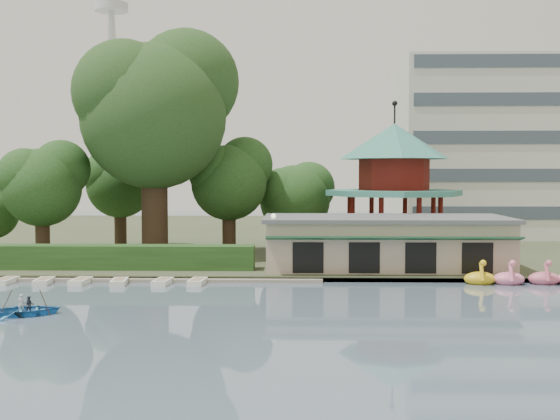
{
  "coord_description": "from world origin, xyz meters",
  "views": [
    {
      "loc": [
        3.21,
        -31.71,
        7.61
      ],
      "look_at": [
        2.0,
        18.0,
        5.0
      ],
      "focal_mm": 45.0,
      "sensor_mm": 36.0,
      "label": 1
    }
  ],
  "objects_px": {
    "big_tree": "(156,105)",
    "rowboat_with_passengers": "(25,305)",
    "dock": "(82,279)",
    "boathouse": "(386,242)",
    "pavilion": "(394,175)"
  },
  "relations": [
    {
      "from": "boathouse",
      "to": "big_tree",
      "type": "bearing_deg",
      "value": 161.7
    },
    {
      "from": "dock",
      "to": "big_tree",
      "type": "relative_size",
      "value": 1.72
    },
    {
      "from": "boathouse",
      "to": "big_tree",
      "type": "relative_size",
      "value": 0.94
    },
    {
      "from": "dock",
      "to": "big_tree",
      "type": "bearing_deg",
      "value": 73.93
    },
    {
      "from": "big_tree",
      "to": "dock",
      "type": "bearing_deg",
      "value": -106.07
    },
    {
      "from": "big_tree",
      "to": "rowboat_with_passengers",
      "type": "height_order",
      "value": "big_tree"
    },
    {
      "from": "pavilion",
      "to": "boathouse",
      "type": "bearing_deg",
      "value": -101.28
    },
    {
      "from": "big_tree",
      "to": "boathouse",
      "type": "bearing_deg",
      "value": -18.3
    },
    {
      "from": "rowboat_with_passengers",
      "to": "pavilion",
      "type": "bearing_deg",
      "value": 48.96
    },
    {
      "from": "boathouse",
      "to": "dock",
      "type": "bearing_deg",
      "value": -167.76
    },
    {
      "from": "dock",
      "to": "pavilion",
      "type": "distance_m",
      "value": 29.14
    },
    {
      "from": "dock",
      "to": "boathouse",
      "type": "distance_m",
      "value": 22.62
    },
    {
      "from": "rowboat_with_passengers",
      "to": "dock",
      "type": "bearing_deg",
      "value": 93.08
    },
    {
      "from": "pavilion",
      "to": "rowboat_with_passengers",
      "type": "bearing_deg",
      "value": -131.04
    },
    {
      "from": "big_tree",
      "to": "rowboat_with_passengers",
      "type": "xyz_separation_m",
      "value": [
        -2.52,
        -23.03,
        -12.92
      ]
    }
  ]
}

